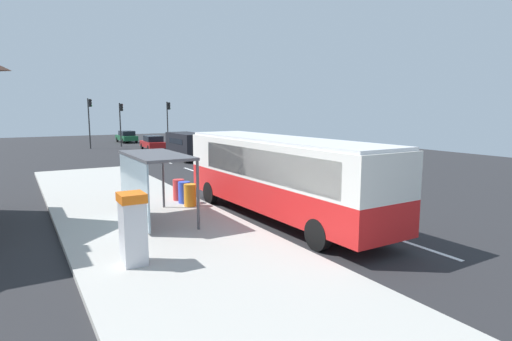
% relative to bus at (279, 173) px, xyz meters
% --- Properties ---
extents(ground_plane, '(56.00, 92.00, 0.04)m').
position_rel_bus_xyz_m(ground_plane, '(1.71, 14.51, -1.86)').
color(ground_plane, '#262628').
extents(sidewalk_platform, '(6.20, 30.00, 0.18)m').
position_rel_bus_xyz_m(sidewalk_platform, '(-4.69, 2.51, -1.75)').
color(sidewalk_platform, '#ADAAA3').
rests_on(sidewalk_platform, ground).
extents(lane_stripe_seg_0, '(0.16, 2.20, 0.01)m').
position_rel_bus_xyz_m(lane_stripe_seg_0, '(1.96, -5.49, -1.84)').
color(lane_stripe_seg_0, silver).
rests_on(lane_stripe_seg_0, ground).
extents(lane_stripe_seg_1, '(0.16, 2.20, 0.01)m').
position_rel_bus_xyz_m(lane_stripe_seg_1, '(1.96, -0.49, -1.84)').
color(lane_stripe_seg_1, silver).
rests_on(lane_stripe_seg_1, ground).
extents(lane_stripe_seg_2, '(0.16, 2.20, 0.01)m').
position_rel_bus_xyz_m(lane_stripe_seg_2, '(1.96, 4.51, -1.84)').
color(lane_stripe_seg_2, silver).
rests_on(lane_stripe_seg_2, ground).
extents(lane_stripe_seg_3, '(0.16, 2.20, 0.01)m').
position_rel_bus_xyz_m(lane_stripe_seg_3, '(1.96, 9.51, -1.84)').
color(lane_stripe_seg_3, silver).
rests_on(lane_stripe_seg_3, ground).
extents(lane_stripe_seg_4, '(0.16, 2.20, 0.01)m').
position_rel_bus_xyz_m(lane_stripe_seg_4, '(1.96, 14.51, -1.84)').
color(lane_stripe_seg_4, silver).
rests_on(lane_stripe_seg_4, ground).
extents(lane_stripe_seg_5, '(0.16, 2.20, 0.01)m').
position_rel_bus_xyz_m(lane_stripe_seg_5, '(1.96, 19.51, -1.84)').
color(lane_stripe_seg_5, silver).
rests_on(lane_stripe_seg_5, ground).
extents(lane_stripe_seg_6, '(0.16, 2.20, 0.01)m').
position_rel_bus_xyz_m(lane_stripe_seg_6, '(1.96, 24.51, -1.84)').
color(lane_stripe_seg_6, silver).
rests_on(lane_stripe_seg_6, ground).
extents(lane_stripe_seg_7, '(0.16, 2.20, 0.01)m').
position_rel_bus_xyz_m(lane_stripe_seg_7, '(1.96, 29.51, -1.84)').
color(lane_stripe_seg_7, silver).
rests_on(lane_stripe_seg_7, ground).
extents(bus, '(2.76, 11.06, 3.21)m').
position_rel_bus_xyz_m(bus, '(0.00, 0.00, 0.00)').
color(bus, red).
rests_on(bus, ground).
extents(white_van, '(2.05, 5.21, 2.30)m').
position_rel_bus_xyz_m(white_van, '(3.91, 20.07, -0.50)').
color(white_van, black).
rests_on(white_van, ground).
extents(sedan_near, '(1.96, 4.46, 1.52)m').
position_rel_bus_xyz_m(sedan_near, '(4.01, 42.07, -1.05)').
color(sedan_near, '#195933').
rests_on(sedan_near, ground).
extents(sedan_far, '(1.99, 4.47, 1.52)m').
position_rel_bus_xyz_m(sedan_far, '(4.01, 30.32, -1.05)').
color(sedan_far, '#A51919').
rests_on(sedan_far, ground).
extents(ticket_machine, '(0.66, 0.76, 1.94)m').
position_rel_bus_xyz_m(ticket_machine, '(-6.29, -2.50, -0.67)').
color(ticket_machine, silver).
rests_on(ticket_machine, sidewalk_platform).
extents(recycling_bin_orange, '(0.52, 0.52, 0.95)m').
position_rel_bus_xyz_m(recycling_bin_orange, '(-2.49, 3.11, -1.19)').
color(recycling_bin_orange, orange).
rests_on(recycling_bin_orange, sidewalk_platform).
extents(recycling_bin_blue, '(0.52, 0.52, 0.95)m').
position_rel_bus_xyz_m(recycling_bin_blue, '(-2.49, 3.81, -1.19)').
color(recycling_bin_blue, blue).
rests_on(recycling_bin_blue, sidewalk_platform).
extents(recycling_bin_red, '(0.52, 0.52, 0.95)m').
position_rel_bus_xyz_m(recycling_bin_red, '(-2.49, 4.51, -1.19)').
color(recycling_bin_red, red).
rests_on(recycling_bin_red, sidewalk_platform).
extents(traffic_light_near_side, '(0.49, 0.28, 5.18)m').
position_rel_bus_xyz_m(traffic_light_near_side, '(7.21, 34.66, 1.59)').
color(traffic_light_near_side, '#2D2D2D').
rests_on(traffic_light_near_side, ground).
extents(traffic_light_far_side, '(0.49, 0.28, 5.47)m').
position_rel_bus_xyz_m(traffic_light_far_side, '(-1.39, 35.46, 1.77)').
color(traffic_light_far_side, '#2D2D2D').
rests_on(traffic_light_far_side, ground).
extents(traffic_light_median, '(0.49, 0.28, 5.01)m').
position_rel_bus_xyz_m(traffic_light_median, '(2.11, 36.26, 1.49)').
color(traffic_light_median, '#2D2D2D').
rests_on(traffic_light_median, ground).
extents(bus_shelter, '(1.80, 4.00, 2.50)m').
position_rel_bus_xyz_m(bus_shelter, '(-4.70, 1.55, 0.25)').
color(bus_shelter, '#4C4C51').
rests_on(bus_shelter, sidewalk_platform).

